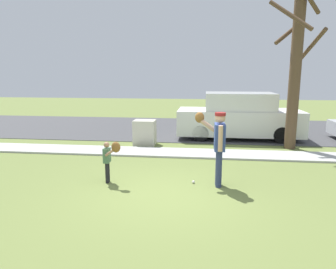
{
  "coord_description": "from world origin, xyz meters",
  "views": [
    {
      "loc": [
        0.84,
        -6.49,
        2.63
      ],
      "look_at": [
        -0.17,
        1.81,
        1.0
      ],
      "focal_mm": 33.05,
      "sensor_mm": 36.0,
      "label": 1
    }
  ],
  "objects_px": {
    "person_adult": "(218,141)",
    "utility_cabinet": "(145,133)",
    "baseball": "(193,182)",
    "person_child": "(109,156)",
    "parked_van_white": "(239,117)",
    "street_tree_near": "(296,65)"
  },
  "relations": [
    {
      "from": "utility_cabinet",
      "to": "parked_van_white",
      "type": "xyz_separation_m",
      "value": [
        3.64,
        1.67,
        0.43
      ]
    },
    {
      "from": "street_tree_near",
      "to": "parked_van_white",
      "type": "relative_size",
      "value": 1.11
    },
    {
      "from": "utility_cabinet",
      "to": "parked_van_white",
      "type": "distance_m",
      "value": 4.03
    },
    {
      "from": "person_child",
      "to": "utility_cabinet",
      "type": "height_order",
      "value": "person_child"
    },
    {
      "from": "baseball",
      "to": "street_tree_near",
      "type": "bearing_deg",
      "value": 51.19
    },
    {
      "from": "person_child",
      "to": "baseball",
      "type": "xyz_separation_m",
      "value": [
        2.04,
        0.2,
        -0.65
      ]
    },
    {
      "from": "utility_cabinet",
      "to": "person_adult",
      "type": "bearing_deg",
      "value": -58.23
    },
    {
      "from": "person_adult",
      "to": "parked_van_white",
      "type": "distance_m",
      "value": 5.92
    },
    {
      "from": "person_adult",
      "to": "parked_van_white",
      "type": "bearing_deg",
      "value": -102.04
    },
    {
      "from": "person_adult",
      "to": "utility_cabinet",
      "type": "bearing_deg",
      "value": -59.78
    },
    {
      "from": "baseball",
      "to": "street_tree_near",
      "type": "height_order",
      "value": "street_tree_near"
    },
    {
      "from": "person_adult",
      "to": "person_child",
      "type": "relative_size",
      "value": 1.66
    },
    {
      "from": "person_child",
      "to": "utility_cabinet",
      "type": "relative_size",
      "value": 1.13
    },
    {
      "from": "person_adult",
      "to": "street_tree_near",
      "type": "bearing_deg",
      "value": -124.84
    },
    {
      "from": "baseball",
      "to": "street_tree_near",
      "type": "xyz_separation_m",
      "value": [
        3.31,
        4.12,
        2.91
      ]
    },
    {
      "from": "utility_cabinet",
      "to": "parked_van_white",
      "type": "bearing_deg",
      "value": 24.6
    },
    {
      "from": "person_child",
      "to": "person_adult",
      "type": "bearing_deg",
      "value": 1.18
    },
    {
      "from": "utility_cabinet",
      "to": "street_tree_near",
      "type": "bearing_deg",
      "value": 0.56
    },
    {
      "from": "parked_van_white",
      "to": "person_adult",
      "type": "bearing_deg",
      "value": 79.52
    },
    {
      "from": "baseball",
      "to": "parked_van_white",
      "type": "distance_m",
      "value": 6.03
    },
    {
      "from": "baseball",
      "to": "person_adult",
      "type": "bearing_deg",
      "value": -8.1
    },
    {
      "from": "person_child",
      "to": "baseball",
      "type": "distance_m",
      "value": 2.15
    }
  ]
}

